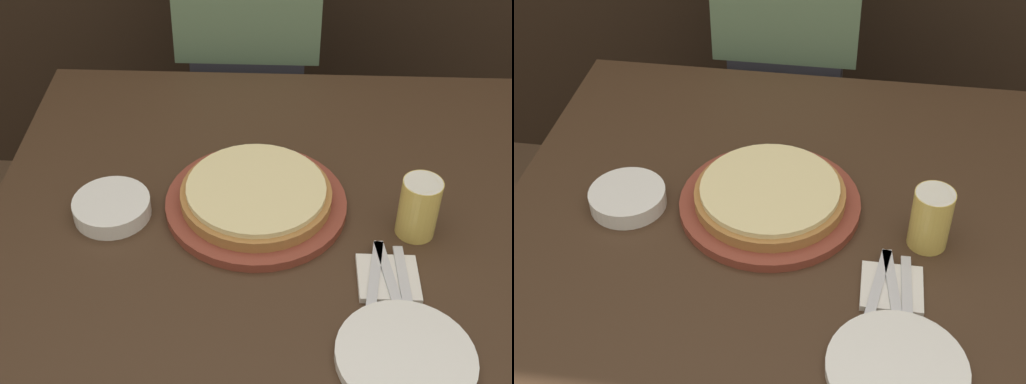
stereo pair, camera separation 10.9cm
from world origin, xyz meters
TOP-DOWN VIEW (x-y plane):
  - dining_table at (0.00, 0.00)m, footprint 1.23×1.05m
  - pizza_on_board at (-0.08, 0.01)m, footprint 0.36×0.36m
  - beer_glass at (0.23, -0.05)m, footprint 0.08×0.08m
  - dinner_plate at (0.18, -0.36)m, footprint 0.23×0.23m
  - side_bowl at (-0.36, -0.03)m, footprint 0.15×0.15m
  - napkin_stack at (0.17, -0.18)m, footprint 0.11×0.11m
  - fork at (0.14, -0.18)m, footprint 0.05×0.17m
  - dinner_knife at (0.17, -0.18)m, footprint 0.04×0.17m
  - spoon at (0.19, -0.18)m, footprint 0.02×0.15m
  - diner_person at (-0.13, 0.70)m, footprint 0.39×0.21m

SIDE VIEW (x-z plane):
  - dining_table at x=0.00m, z-range 0.00..0.75m
  - diner_person at x=-0.13m, z-range -0.01..1.35m
  - napkin_stack at x=0.17m, z-range 0.75..0.76m
  - dinner_plate at x=0.18m, z-range 0.75..0.76m
  - fork at x=0.14m, z-range 0.76..0.76m
  - dinner_knife at x=0.17m, z-range 0.76..0.76m
  - spoon at x=0.19m, z-range 0.76..0.76m
  - side_bowl at x=-0.36m, z-range 0.75..0.78m
  - pizza_on_board at x=-0.08m, z-range 0.74..0.80m
  - beer_glass at x=0.23m, z-range 0.75..0.87m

